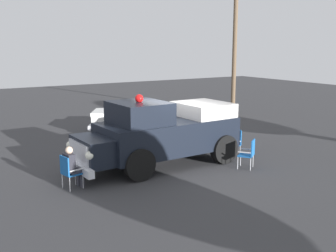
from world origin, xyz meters
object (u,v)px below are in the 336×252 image
at_px(lawn_chair_spare, 236,141).
at_px(utility_pole, 235,46).
at_px(classic_hot_rod, 137,118).
at_px(lawn_chair_near_truck, 68,170).
at_px(vintage_fire_truck, 162,132).
at_px(spectator_seated, 72,166).
at_px(lawn_chair_by_car, 249,152).

height_order(lawn_chair_spare, utility_pole, utility_pole).
relative_size(classic_hot_rod, lawn_chair_near_truck, 4.58).
xyz_separation_m(classic_hot_rod, lawn_chair_spare, (-5.69, -1.25, -0.16)).
relative_size(vintage_fire_truck, lawn_chair_spare, 5.90).
xyz_separation_m(classic_hot_rod, lawn_chair_near_truck, (-5.95, 5.41, -0.16)).
distance_m(classic_hot_rod, lawn_chair_spare, 5.83).
relative_size(vintage_fire_truck, lawn_chair_near_truck, 5.90).
bearing_deg(lawn_chair_spare, utility_pole, -40.04).
distance_m(lawn_chair_spare, utility_pole, 10.31).
xyz_separation_m(spectator_seated, utility_pole, (7.67, -12.78, 3.37)).
height_order(vintage_fire_truck, utility_pole, utility_pole).
relative_size(lawn_chair_near_truck, lawn_chair_spare, 1.00).
bearing_deg(classic_hot_rod, lawn_chair_near_truck, 137.71).
bearing_deg(lawn_chair_near_truck, vintage_fire_truck, -79.87).
xyz_separation_m(vintage_fire_truck, lawn_chair_near_truck, (-0.65, 3.61, -0.61)).
distance_m(vintage_fire_truck, utility_pole, 12.01).
bearing_deg(spectator_seated, lawn_chair_near_truck, 101.47).
height_order(classic_hot_rod, lawn_chair_by_car, classic_hot_rod).
height_order(lawn_chair_near_truck, spectator_seated, spectator_seated).
height_order(classic_hot_rod, lawn_chair_near_truck, classic_hot_rod).
bearing_deg(vintage_fire_truck, lawn_chair_spare, -97.22).
height_order(lawn_chair_spare, spectator_seated, spectator_seated).
bearing_deg(lawn_chair_near_truck, lawn_chair_spare, -87.77).
distance_m(spectator_seated, utility_pole, 15.28).
bearing_deg(utility_pole, spectator_seated, 120.96).
distance_m(classic_hot_rod, lawn_chair_by_car, 7.23).
relative_size(lawn_chair_near_truck, spectator_seated, 0.79).
bearing_deg(spectator_seated, classic_hot_rod, -41.73).
distance_m(lawn_chair_near_truck, utility_pole, 15.42).
height_order(classic_hot_rod, spectator_seated, classic_hot_rod).
distance_m(lawn_chair_spare, spectator_seated, 6.54).
bearing_deg(lawn_chair_spare, spectator_seated, 92.04).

